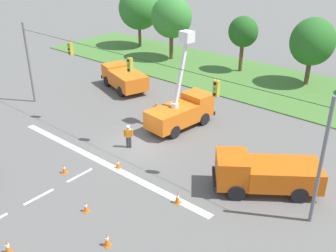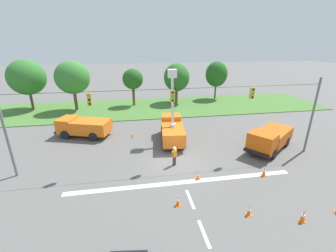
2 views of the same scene
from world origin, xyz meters
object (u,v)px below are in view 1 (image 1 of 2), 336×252
Objects in this scene: traffic_cone_lane_edge_a at (7,247)px; traffic_cone_far_left at (64,169)px; utility_truck_bucket_lift at (182,110)px; utility_truck_support_far at (264,173)px; utility_truck_support_near at (124,78)px; traffic_cone_centre_line at (86,207)px; tree_west at (171,17)px; tree_centre at (243,32)px; tree_far_west at (139,9)px; traffic_cone_near_bucket at (178,197)px; traffic_cone_foreground_left at (107,239)px; road_worker at (128,135)px; traffic_cone_mid_right at (156,104)px; tree_east at (313,42)px; traffic_cone_mid_left at (118,164)px.

traffic_cone_lane_edge_a is 7.16m from traffic_cone_far_left.
utility_truck_bucket_lift is 11.40× the size of traffic_cone_far_left.
utility_truck_support_near is at bearing 160.40° from utility_truck_support_far.
utility_truck_support_near reaches higher than traffic_cone_centre_line.
tree_west reaches higher than tree_centre.
traffic_cone_lane_edge_a is at bearing -55.66° from tree_far_west.
traffic_cone_near_bucket is 1.16× the size of traffic_cone_centre_line.
road_worker is at bearing 129.06° from traffic_cone_foreground_left.
tree_west is 32.65m from traffic_cone_foreground_left.
utility_truck_support_far is at bearing 68.69° from traffic_cone_foreground_left.
traffic_cone_near_bucket is (15.61, -10.95, -0.81)m from utility_truck_support_near.
road_worker is 5.18m from traffic_cone_far_left.
tree_centre is 22.98m from utility_truck_support_far.
tree_far_west reaches higher than traffic_cone_mid_right.
road_worker is at bearing -81.93° from tree_centre.
utility_truck_support_far reaches higher than traffic_cone_centre_line.
traffic_cone_foreground_left is at bearing -95.78° from traffic_cone_near_bucket.
traffic_cone_mid_right is (-9.72, 14.58, -0.09)m from traffic_cone_foreground_left.
traffic_cone_far_left is (8.07, -13.21, -0.86)m from utility_truck_support_near.
tree_west is 22.78m from road_worker.
tree_centre reaches higher than traffic_cone_near_bucket.
tree_west is at bearing -171.81° from tree_centre.
traffic_cone_centre_line is (6.26, -27.01, -4.09)m from tree_centre.
tree_east is 8.21× the size of traffic_cone_lane_edge_a.
tree_west is 1.24× the size of tree_centre.
tree_east is at bearing 87.37° from traffic_cone_lane_edge_a.
traffic_cone_mid_right is (-0.56, -13.47, -4.12)m from tree_centre.
utility_truck_bucket_lift is (12.60, -13.91, -3.65)m from tree_west.
tree_west is at bearing 124.07° from traffic_cone_foreground_left.
traffic_cone_foreground_left reaches higher than traffic_cone_mid_left.
traffic_cone_far_left is (-3.79, 6.08, -0.09)m from traffic_cone_lane_edge_a.
utility_truck_bucket_lift is (19.57, -15.66, -3.60)m from tree_far_west.
utility_truck_support_near is at bearing -116.02° from tree_centre.
traffic_cone_far_left is 1.00× the size of traffic_cone_centre_line.
tree_far_west is at bearing 137.29° from traffic_cone_near_bucket.
traffic_cone_foreground_left is at bearing 46.48° from traffic_cone_lane_edge_a.
tree_centre is at bearing 98.07° from road_worker.
utility_truck_bucket_lift reaches higher than tree_centre.
utility_truck_support_far is at bearing 8.49° from road_worker.
traffic_cone_near_bucket reaches higher than traffic_cone_mid_right.
tree_far_west is at bearing 165.92° from tree_west.
tree_centre is (8.94, 1.29, -0.68)m from tree_west.
traffic_cone_far_left is at bearing -85.22° from tree_centre.
traffic_cone_foreground_left is at bearing -46.40° from utility_truck_support_near.
tree_west is 9.74× the size of traffic_cone_foreground_left.
utility_truck_support_near is at bearing -136.23° from tree_east.
traffic_cone_near_bucket is at bearing -125.78° from utility_truck_support_far.
road_worker reaches higher than traffic_cone_lane_edge_a.
road_worker is at bearing -42.63° from utility_truck_support_near.
tree_centre reaches higher than traffic_cone_far_left.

